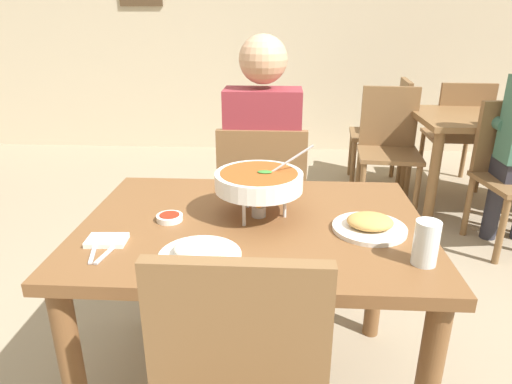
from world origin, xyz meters
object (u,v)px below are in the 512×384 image
object	(u,v)px
dining_table_main	(254,251)
diner_main	(263,154)
curry_bowl	(259,182)
drink_glass	(426,245)
chair_bg_right	(389,127)
appetizer_plate	(370,225)
dining_table_far	(486,133)
rice_plate	(200,252)
sauce_dish	(170,217)
chair_diner_main	(262,201)
chair_bg_window	(458,129)
chair_bg_corner	(388,141)

from	to	relation	value
dining_table_main	diner_main	xyz separation A→B (m)	(0.00, 0.74, 0.13)
curry_bowl	drink_glass	xyz separation A→B (m)	(0.48, -0.30, -0.07)
dining_table_main	curry_bowl	world-z (taller)	curry_bowl
drink_glass	chair_bg_right	world-z (taller)	chair_bg_right
drink_glass	appetizer_plate	bearing A→B (deg)	119.35
dining_table_far	appetizer_plate	bearing A→B (deg)	-121.54
diner_main	chair_bg_right	xyz separation A→B (m)	(1.00, 1.69, -0.24)
rice_plate	sauce_dish	world-z (taller)	rice_plate
curry_bowl	chair_bg_right	world-z (taller)	curry_bowl
drink_glass	curry_bowl	bearing A→B (deg)	148.32
chair_diner_main	curry_bowl	xyz separation A→B (m)	(0.02, -0.66, 0.35)
chair_bg_window	chair_diner_main	bearing A→B (deg)	-133.13
chair_diner_main	rice_plate	world-z (taller)	chair_diner_main
sauce_dish	rice_plate	bearing A→B (deg)	-59.54
rice_plate	dining_table_far	distance (m)	2.73
rice_plate	drink_glass	xyz separation A→B (m)	(0.63, 0.01, 0.04)
dining_table_far	chair_bg_window	distance (m)	0.50
curry_bowl	chair_bg_window	world-z (taller)	curry_bowl
dining_table_far	chair_bg_corner	size ratio (longest dim) A/B	1.11
drink_glass	dining_table_far	xyz separation A→B (m)	(1.06, 2.12, -0.19)
sauce_dish	chair_bg_corner	bearing A→B (deg)	58.75
dining_table_far	chair_bg_right	bearing A→B (deg)	135.08
curry_bowl	drink_glass	world-z (taller)	curry_bowl
chair_bg_corner	chair_bg_window	bearing A→B (deg)	32.91
dining_table_far	chair_bg_corner	bearing A→B (deg)	174.55
dining_table_main	chair_bg_right	world-z (taller)	chair_bg_right
sauce_dish	chair_bg_right	distance (m)	2.76
rice_plate	dining_table_main	bearing A→B (deg)	62.08
drink_glass	rice_plate	bearing A→B (deg)	-179.11
appetizer_plate	sauce_dish	bearing A→B (deg)	176.64
diner_main	chair_bg_right	world-z (taller)	diner_main
chair_diner_main	rice_plate	bearing A→B (deg)	-98.12
diner_main	sauce_dish	world-z (taller)	diner_main
curry_bowl	dining_table_far	bearing A→B (deg)	49.79
chair_bg_right	diner_main	bearing A→B (deg)	-120.57
appetizer_plate	dining_table_far	xyz separation A→B (m)	(1.18, 1.92, -0.15)
diner_main	sauce_dish	size ratio (longest dim) A/B	14.56
drink_glass	chair_bg_window	size ratio (longest dim) A/B	0.14
drink_glass	chair_bg_window	bearing A→B (deg)	68.07
drink_glass	dining_table_far	distance (m)	2.38
sauce_dish	chair_bg_window	world-z (taller)	chair_bg_window
diner_main	curry_bowl	bearing A→B (deg)	-88.68
chair_diner_main	dining_table_main	bearing A→B (deg)	-90.00
diner_main	sauce_dish	xyz separation A→B (m)	(-0.29, -0.75, -0.01)
chair_bg_window	sauce_dish	bearing A→B (deg)	-127.79
curry_bowl	sauce_dish	world-z (taller)	curry_bowl
dining_table_main	appetizer_plate	size ratio (longest dim) A/B	4.85
chair_bg_right	chair_bg_window	bearing A→B (deg)	-7.27
rice_plate	chair_bg_window	world-z (taller)	chair_bg_window
chair_diner_main	chair_bg_corner	size ratio (longest dim) A/B	1.00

